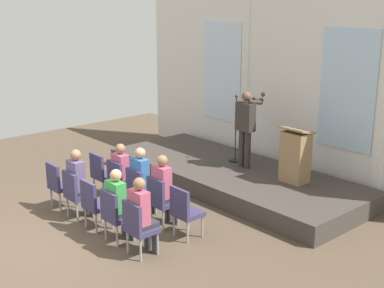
{
  "coord_description": "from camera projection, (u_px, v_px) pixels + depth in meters",
  "views": [
    {
      "loc": [
        7.68,
        -3.89,
        4.06
      ],
      "look_at": [
        0.03,
        2.85,
        1.19
      ],
      "focal_mm": 49.01,
      "sensor_mm": 36.0,
      "label": 1
    }
  ],
  "objects": [
    {
      "name": "chair_r0_c0",
      "position": [
        102.0,
        172.0,
        10.92
      ],
      "size": [
        0.46,
        0.44,
        0.94
      ],
      "color": "#99999E",
      "rests_on": "ground"
    },
    {
      "name": "chair_r1_c3",
      "position": [
        115.0,
        213.0,
        8.86
      ],
      "size": [
        0.46,
        0.44,
        0.94
      ],
      "color": "#99999E",
      "rests_on": "ground"
    },
    {
      "name": "lectern",
      "position": [
        295.0,
        156.0,
        10.62
      ],
      "size": [
        0.6,
        0.48,
        1.16
      ],
      "color": "#93724C",
      "rests_on": "stage_platform"
    },
    {
      "name": "chair_r0_c2",
      "position": [
        139.0,
        189.0,
        9.96
      ],
      "size": [
        0.46,
        0.44,
        0.94
      ],
      "color": "#99999E",
      "rests_on": "ground"
    },
    {
      "name": "audience_r1_c1",
      "position": [
        79.0,
        180.0,
        9.81
      ],
      "size": [
        0.36,
        0.39,
        1.35
      ],
      "color": "#2D2D33",
      "rests_on": "ground"
    },
    {
      "name": "stage_platform",
      "position": [
        232.0,
        176.0,
        11.68
      ],
      "size": [
        6.16,
        2.4,
        0.4
      ],
      "primitive_type": "cube",
      "color": "#3F3833",
      "rests_on": "ground"
    },
    {
      "name": "rear_partition",
      "position": [
        280.0,
        86.0,
        12.1
      ],
      "size": [
        9.13,
        0.14,
        4.14
      ],
      "color": "silver",
      "rests_on": "ground"
    },
    {
      "name": "mic_stand",
      "position": [
        235.0,
        147.0,
        12.03
      ],
      "size": [
        0.28,
        0.28,
        1.55
      ],
      "color": "black",
      "rests_on": "stage_platform"
    },
    {
      "name": "speaker",
      "position": [
        246.0,
        124.0,
        11.44
      ],
      "size": [
        0.52,
        0.69,
        1.7
      ],
      "color": "#332D28",
      "rests_on": "stage_platform"
    },
    {
      "name": "chair_r1_c4",
      "position": [
        138.0,
        225.0,
        8.38
      ],
      "size": [
        0.46,
        0.44,
        0.94
      ],
      "color": "#99999E",
      "rests_on": "ground"
    },
    {
      "name": "chair_r0_c1",
      "position": [
        120.0,
        180.0,
        10.44
      ],
      "size": [
        0.46,
        0.44,
        0.94
      ],
      "color": "#99999E",
      "rests_on": "ground"
    },
    {
      "name": "ground_plane",
      "position": [
        68.0,
        238.0,
        9.13
      ],
      "size": [
        14.53,
        14.53,
        0.0
      ],
      "primitive_type": "plane",
      "color": "brown"
    },
    {
      "name": "audience_r0_c1",
      "position": [
        123.0,
        171.0,
        10.45
      ],
      "size": [
        0.36,
        0.39,
        1.28
      ],
      "color": "#2D2D33",
      "rests_on": "ground"
    },
    {
      "name": "chair_r0_c3",
      "position": [
        161.0,
        199.0,
        9.48
      ],
      "size": [
        0.46,
        0.44,
        0.94
      ],
      "color": "#99999E",
      "rests_on": "ground"
    },
    {
      "name": "audience_r0_c3",
      "position": [
        164.0,
        187.0,
        9.48
      ],
      "size": [
        0.36,
        0.39,
        1.35
      ],
      "color": "#2D2D33",
      "rests_on": "ground"
    },
    {
      "name": "audience_r1_c4",
      "position": [
        142.0,
        212.0,
        8.37
      ],
      "size": [
        0.36,
        0.39,
        1.33
      ],
      "color": "#2D2D33",
      "rests_on": "ground"
    },
    {
      "name": "chair_r1_c2",
      "position": [
        94.0,
        202.0,
        9.34
      ],
      "size": [
        0.46,
        0.44,
        0.94
      ],
      "color": "#99999E",
      "rests_on": "ground"
    },
    {
      "name": "chair_r1_c0",
      "position": [
        59.0,
        183.0,
        10.3
      ],
      "size": [
        0.46,
        0.44,
        0.94
      ],
      "color": "#99999E",
      "rests_on": "ground"
    },
    {
      "name": "chair_r1_c1",
      "position": [
        76.0,
        192.0,
        9.82
      ],
      "size": [
        0.46,
        0.44,
        0.94
      ],
      "color": "#99999E",
      "rests_on": "ground"
    },
    {
      "name": "chair_r0_c4",
      "position": [
        185.0,
        209.0,
        9.0
      ],
      "size": [
        0.46,
        0.44,
        0.94
      ],
      "color": "#99999E",
      "rests_on": "ground"
    },
    {
      "name": "audience_r0_c2",
      "position": [
        142.0,
        178.0,
        9.96
      ],
      "size": [
        0.36,
        0.39,
        1.34
      ],
      "color": "#2D2D33",
      "rests_on": "ground"
    },
    {
      "name": "audience_r1_c3",
      "position": [
        119.0,
        201.0,
        8.86
      ],
      "size": [
        0.36,
        0.39,
        1.3
      ],
      "color": "#2D2D33",
      "rests_on": "ground"
    }
  ]
}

